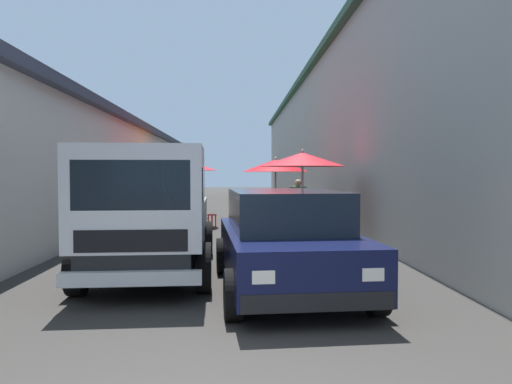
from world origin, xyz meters
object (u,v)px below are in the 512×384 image
at_px(vendor_by_crates, 298,202).
at_px(parked_scooter, 138,213).
at_px(fruit_stall_near_right, 183,176).
at_px(fruit_stall_near_left, 170,168).
at_px(fruit_stall_far_left, 277,176).
at_px(hatchback_car, 286,240).
at_px(vendor_in_shade, 115,208).
at_px(delivery_truck, 147,216).
at_px(plastic_stool, 212,218).
at_px(fruit_stall_mid_lane, 301,176).

bearing_deg(vendor_by_crates, parked_scooter, 73.14).
xyz_separation_m(fruit_stall_near_right, fruit_stall_near_left, (3.19, 0.83, 0.30)).
xyz_separation_m(fruit_stall_near_left, parked_scooter, (-3.55, 0.55, -1.46)).
height_order(fruit_stall_far_left, fruit_stall_near_right, fruit_stall_near_right).
bearing_deg(fruit_stall_near_left, vendor_by_crates, -139.20).
distance_m(hatchback_car, vendor_in_shade, 5.02).
bearing_deg(vendor_in_shade, fruit_stall_near_left, -0.66).
bearing_deg(delivery_truck, parked_scooter, 12.57).
distance_m(fruit_stall_near_left, delivery_truck, 11.44).
height_order(hatchback_car, delivery_truck, delivery_truck).
bearing_deg(delivery_truck, vendor_by_crates, -26.57).
xyz_separation_m(fruit_stall_near_left, vendor_by_crates, (-5.03, -4.34, -1.03)).
distance_m(vendor_by_crates, parked_scooter, 5.13).
bearing_deg(vendor_by_crates, fruit_stall_near_right, 62.38).
bearing_deg(plastic_stool, vendor_by_crates, -115.36).
distance_m(hatchback_car, vendor_by_crates, 6.94).
bearing_deg(hatchback_car, vendor_by_crates, -8.86).
xyz_separation_m(vendor_in_shade, plastic_stool, (4.35, -1.90, -0.61)).
relative_size(fruit_stall_near_left, delivery_truck, 0.58).
relative_size(fruit_stall_near_left, fruit_stall_mid_lane, 1.24).
distance_m(fruit_stall_mid_lane, hatchback_car, 5.32).
bearing_deg(delivery_truck, vendor_in_shade, 21.96).
bearing_deg(hatchback_car, fruit_stall_near_right, 15.71).
bearing_deg(plastic_stool, hatchback_car, -169.64).
bearing_deg(parked_scooter, fruit_stall_far_left, -85.89).
xyz_separation_m(fruit_stall_far_left, delivery_truck, (-8.12, 2.70, -0.59)).
relative_size(delivery_truck, plastic_stool, 11.47).
bearing_deg(delivery_truck, fruit_stall_near_right, 2.49).
bearing_deg(delivery_truck, fruit_stall_far_left, -18.41).
distance_m(vendor_by_crates, vendor_in_shade, 5.44).
xyz_separation_m(fruit_stall_near_left, hatchback_car, (-11.88, -3.27, -1.18)).
xyz_separation_m(fruit_stall_far_left, plastic_stool, (-0.60, 2.08, -1.31)).
distance_m(hatchback_car, delivery_truck, 2.18).
height_order(delivery_truck, vendor_in_shade, delivery_truck).
relative_size(fruit_stall_mid_lane, hatchback_car, 0.58).
distance_m(hatchback_car, plastic_stool, 8.20).
height_order(hatchback_car, vendor_by_crates, vendor_by_crates).
relative_size(fruit_stall_near_right, hatchback_car, 0.56).
height_order(fruit_stall_far_left, plastic_stool, fruit_stall_far_left).
xyz_separation_m(fruit_stall_far_left, vendor_in_shade, (-4.94, 3.98, -0.69)).
height_order(fruit_stall_far_left, fruit_stall_mid_lane, fruit_stall_mid_lane).
distance_m(delivery_truck, vendor_by_crates, 7.06).
xyz_separation_m(fruit_stall_near_right, delivery_truck, (-8.15, -0.35, -0.57)).
distance_m(vendor_by_crates, plastic_stool, 2.87).
bearing_deg(vendor_by_crates, vendor_in_shade, 125.31).
relative_size(fruit_stall_near_right, fruit_stall_mid_lane, 0.97).
relative_size(fruit_stall_far_left, plastic_stool, 5.15).
bearing_deg(vendor_in_shade, fruit_stall_far_left, -38.83).
distance_m(fruit_stall_far_left, fruit_stall_mid_lane, 3.51).
height_order(vendor_in_shade, parked_scooter, vendor_in_shade).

